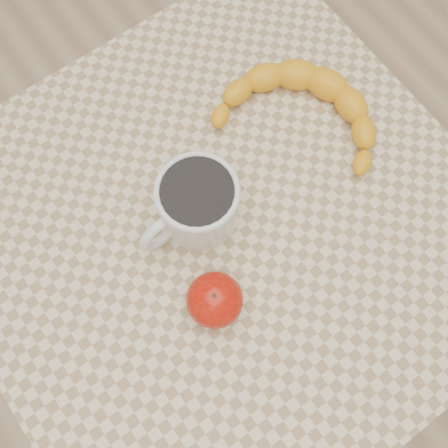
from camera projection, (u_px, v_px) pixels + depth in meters
ground at (224, 300)px, 1.50m from camera, size 3.00×3.00×0.00m
table at (224, 242)px, 0.86m from camera, size 0.80×0.80×0.75m
coffee_mug at (197, 203)px, 0.73m from camera, size 0.17×0.13×0.10m
orange_juice_glass at (185, 192)px, 0.76m from camera, size 0.07×0.07×0.08m
apple at (215, 300)px, 0.71m from camera, size 0.09×0.09×0.08m
banana at (304, 113)px, 0.81m from camera, size 0.46×0.49×0.05m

